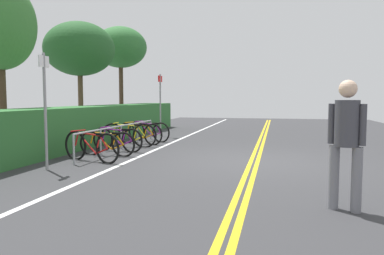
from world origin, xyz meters
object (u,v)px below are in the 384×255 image
at_px(bicycle_4, 140,133).
at_px(tree_extra, 121,48).
at_px(tree_far_right, 80,49).
at_px(bicycle_0, 91,146).
at_px(bike_rack, 121,131).
at_px(bicycle_1, 107,143).
at_px(pedestrian, 346,135).
at_px(sign_post_near, 45,101).
at_px(sign_post_far, 160,99).
at_px(bicycle_5, 149,131).
at_px(bicycle_2, 117,139).
at_px(bicycle_3, 129,135).

height_order(bicycle_4, tree_extra, tree_extra).
bearing_deg(tree_far_right, bicycle_0, -148.66).
height_order(bike_rack, bicycle_4, bike_rack).
xyz_separation_m(bicycle_1, pedestrian, (-3.74, -5.31, 0.71)).
bearing_deg(sign_post_near, sign_post_far, -2.11).
bearing_deg(bicycle_5, bicycle_2, 178.75).
bearing_deg(bicycle_3, tree_extra, 25.22).
relative_size(bike_rack, tree_far_right, 1.18).
bearing_deg(bicycle_5, bike_rack, 177.04).
relative_size(pedestrian, tree_far_right, 0.39).
bearing_deg(bicycle_3, pedestrian, -135.41).
distance_m(bicycle_2, tree_far_right, 6.08).
distance_m(bicycle_0, tree_extra, 10.61).
xyz_separation_m(bicycle_3, tree_extra, (6.75, 3.18, 3.66)).
bearing_deg(tree_extra, bicycle_4, -151.39).
relative_size(bicycle_1, bicycle_3, 0.92).
bearing_deg(bicycle_1, bicycle_5, 0.38).
relative_size(bicycle_1, bicycle_4, 0.95).
xyz_separation_m(sign_post_far, tree_far_right, (-0.25, 3.33, 2.03)).
bearing_deg(bicycle_0, sign_post_near, 161.97).
bearing_deg(tree_far_right, tree_extra, -2.51).
height_order(bicycle_0, tree_far_right, tree_far_right).
relative_size(bicycle_1, tree_far_right, 0.36).
xyz_separation_m(bicycle_4, tree_extra, (5.91, 3.23, 3.68)).
bearing_deg(bicycle_2, sign_post_far, 0.52).
xyz_separation_m(bicycle_5, tree_extra, (5.12, 3.26, 3.69)).
xyz_separation_m(pedestrian, sign_post_far, (8.78, 5.43, 0.44)).
height_order(bicycle_4, bicycle_5, bicycle_4).
height_order(pedestrian, tree_extra, tree_extra).
bearing_deg(bicycle_5, pedestrian, -143.16).
height_order(bicycle_3, sign_post_near, sign_post_near).
relative_size(bicycle_5, tree_far_right, 0.37).
relative_size(bicycle_5, tree_extra, 0.34).
height_order(bicycle_2, tree_far_right, tree_far_right).
xyz_separation_m(bicycle_1, tree_extra, (8.50, 3.28, 3.70)).
distance_m(bike_rack, bicycle_0, 2.15).
relative_size(bicycle_0, bicycle_3, 0.98).
bearing_deg(bicycle_1, bicycle_0, -179.13).
bearing_deg(tree_far_right, bicycle_5, -112.39).
bearing_deg(bicycle_2, bicycle_5, -1.25).
distance_m(bicycle_0, bicycle_2, 1.72).
bearing_deg(sign_post_near, bicycle_2, -5.87).
bearing_deg(bike_rack, tree_extra, 23.46).
xyz_separation_m(bike_rack, bicycle_1, (-1.24, -0.13, -0.21)).
bearing_deg(pedestrian, tree_far_right, 45.75).
xyz_separation_m(bicycle_0, tree_far_right, (5.68, 3.46, 3.14)).
height_order(bike_rack, sign_post_near, sign_post_near).
relative_size(bicycle_0, bicycle_5, 1.03).
bearing_deg(bicycle_4, pedestrian, -139.69).
bearing_deg(bike_rack, bicycle_4, -3.19).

